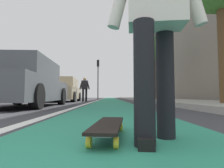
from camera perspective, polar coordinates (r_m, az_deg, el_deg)
ground_plane at (r=10.57m, az=-0.40°, el=-5.49°), size 80.00×80.00×0.00m
bike_lane_paint at (r=24.56m, az=-0.58°, el=-4.50°), size 56.00×1.83×0.00m
lane_stripe_white at (r=20.59m, az=-3.53°, el=-4.63°), size 52.00×0.16×0.01m
sidewalk_curb at (r=18.90m, az=10.09°, el=-4.45°), size 52.00×3.20×0.14m
building_facade at (r=23.83m, az=14.95°, el=6.63°), size 40.00×1.20×9.13m
skateboard at (r=1.51m, az=-1.16°, el=-12.32°), size 0.86×0.29×0.11m
skater_person at (r=1.52m, az=12.86°, el=20.32°), size 0.44×0.72×1.64m
parked_car_near at (r=6.67m, az=-24.52°, el=0.00°), size 4.62×2.04×1.49m
parked_car_mid at (r=12.47m, az=-14.38°, el=-1.91°), size 4.66×2.04×1.46m
traffic_light at (r=23.16m, az=-4.20°, el=3.51°), size 0.33×0.28×4.74m
street_tree_mid at (r=14.18m, az=12.25°, el=9.92°), size 1.82×1.82×4.64m
pedestrian_distant at (r=12.36m, az=-8.16°, el=-1.08°), size 0.44×0.68×1.55m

